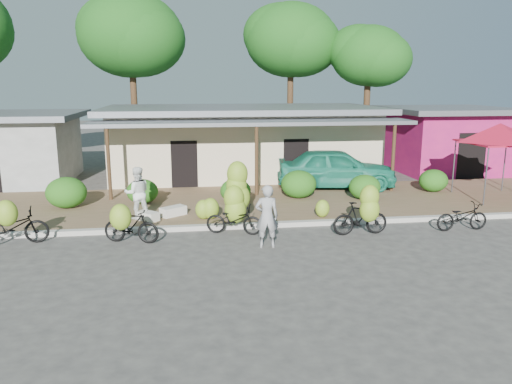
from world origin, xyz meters
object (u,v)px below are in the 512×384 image
tree_center_right (287,38)px  bike_center (236,204)px  bike_right (363,214)px  vendor (267,216)px  bystander (137,193)px  teal_van (336,168)px  red_canopy (500,133)px  bike_left (129,224)px  tree_near_right (365,54)px  bike_far_left (11,226)px  sack_near (173,211)px  bike_far_right (462,217)px  tree_far_center (127,34)px  sack_far (148,216)px

tree_center_right → bike_center: bearing=-107.1°
bike_right → vendor: vendor is taller
bystander → teal_van: size_ratio=0.35×
red_canopy → teal_van: (-5.50, 2.60, -1.65)m
bike_left → tree_near_right: bearing=-22.8°
tree_center_right → bike_right: bearing=-93.3°
tree_center_right → bike_far_left: size_ratio=4.37×
bike_center → sack_near: bearing=66.5°
tree_near_right → bike_center: (-8.58, -12.91, -5.15)m
tree_center_right → bike_far_right: 17.26m
bike_center → bystander: 3.39m
tree_far_center → tree_near_right: size_ratio=1.21×
sack_near → teal_van: size_ratio=0.17×
bike_far_left → sack_far: bike_far_left is taller
tree_far_center → teal_van: bearing=-44.7°
bike_far_right → bystander: bystander is taller
bike_center → vendor: size_ratio=1.21×
tree_near_right → bike_left: tree_near_right is taller
tree_far_center → bike_left: 16.63m
vendor → bike_far_right: bearing=-170.3°
red_canopy → bike_right: size_ratio=2.05×
bike_left → sack_far: 2.12m
tree_near_right → bike_far_right: bearing=-96.9°
teal_van → tree_near_right: bearing=-18.0°
tree_center_right → bystander: size_ratio=5.26×
bike_center → bike_right: bike_center is taller
bike_center → bike_far_right: 6.97m
sack_far → vendor: bearing=-39.8°
red_canopy → bike_far_right: bearing=-133.4°
tree_far_center → vendor: size_ratio=5.23×
sack_far → bike_far_right: bearing=-12.4°
sack_far → bystander: (-0.31, 0.25, 0.71)m
bike_far_right → sack_far: size_ratio=2.22×
tree_center_right → bike_left: 18.65m
bike_far_left → red_canopy: bearing=-91.3°
tree_near_right → bystander: size_ratio=4.47×
vendor → tree_near_right: bearing=-115.6°
red_canopy → sack_near: (-12.22, -1.00, -2.34)m
tree_center_right → bike_right: tree_center_right is taller
tree_far_center → bike_far_right: bearing=-53.5°
bike_center → teal_van: size_ratio=0.43×
bike_right → bike_far_right: size_ratio=1.02×
sack_far → bike_center: bearing=-24.1°
bike_left → bystander: 2.35m
bike_center → red_canopy: bearing=-57.6°
tree_far_center → bike_center: size_ratio=4.32×
tree_near_right → bike_right: size_ratio=4.48×
bike_right → bike_far_right: bike_right is taller
red_canopy → sack_near: size_ratio=4.12×
bike_far_left → bystander: bystander is taller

